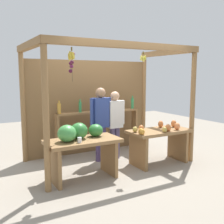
# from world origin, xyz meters

# --- Properties ---
(ground_plane) EXTENTS (12.00, 12.00, 0.00)m
(ground_plane) POSITION_xyz_m (0.00, 0.00, 0.00)
(ground_plane) COLOR gray
(ground_plane) RESTS_ON ground
(market_stall) EXTENTS (3.21, 1.82, 2.40)m
(market_stall) POSITION_xyz_m (-0.01, 0.41, 1.38)
(market_stall) COLOR olive
(market_stall) RESTS_ON ground
(fruit_counter_left) EXTENTS (1.30, 0.64, 1.00)m
(fruit_counter_left) POSITION_xyz_m (-0.88, -0.62, 0.66)
(fruit_counter_left) COLOR olive
(fruit_counter_left) RESTS_ON ground
(fruit_counter_right) EXTENTS (1.30, 0.64, 0.86)m
(fruit_counter_right) POSITION_xyz_m (0.84, -0.65, 0.55)
(fruit_counter_right) COLOR olive
(fruit_counter_right) RESTS_ON ground
(bottle_shelf_unit) EXTENTS (2.06, 0.22, 1.34)m
(bottle_shelf_unit) POSITION_xyz_m (0.11, 0.64, 0.79)
(bottle_shelf_unit) COLOR olive
(bottle_shelf_unit) RESTS_ON ground
(vendor_man) EXTENTS (0.48, 0.21, 1.57)m
(vendor_man) POSITION_xyz_m (-0.12, 0.10, 0.93)
(vendor_man) COLOR #463865
(vendor_man) RESTS_ON ground
(vendor_woman) EXTENTS (0.48, 0.20, 1.48)m
(vendor_woman) POSITION_xyz_m (0.22, 0.10, 0.88)
(vendor_woman) COLOR #544973
(vendor_woman) RESTS_ON ground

